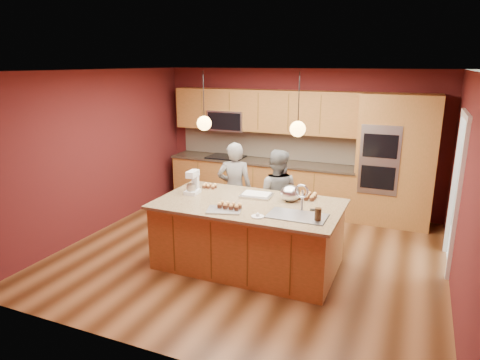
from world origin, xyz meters
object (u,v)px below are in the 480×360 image
at_px(person_right, 276,196).
at_px(stand_mixer, 193,184).
at_px(person_left, 235,189).
at_px(island, 249,234).
at_px(mixing_bowl, 290,193).

distance_m(person_right, stand_mixer, 1.38).
bearing_deg(person_right, person_left, -9.04).
height_order(island, mixing_bowl, island).
relative_size(person_right, mixing_bowl, 5.42).
relative_size(person_left, mixing_bowl, 5.64).
bearing_deg(mixing_bowl, stand_mixer, -171.16).
height_order(island, stand_mixer, island).
bearing_deg(person_left, stand_mixer, 55.34).
relative_size(island, person_left, 1.61).
relative_size(island, person_right, 1.68).
bearing_deg(mixing_bowl, person_left, 149.88).
xyz_separation_m(person_left, stand_mixer, (-0.29, -0.88, 0.30)).
height_order(stand_mixer, mixing_bowl, stand_mixer).
distance_m(island, person_right, 1.01).
relative_size(person_right, stand_mixer, 4.40).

